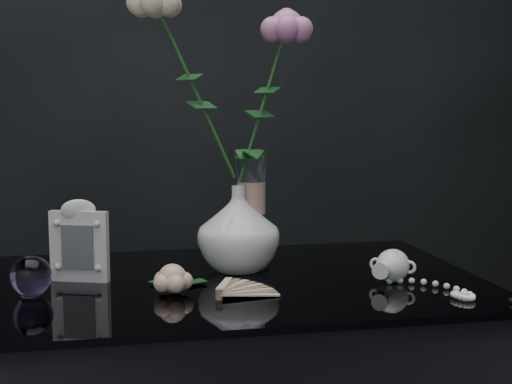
{
  "coord_description": "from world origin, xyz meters",
  "views": [
    {
      "loc": [
        -0.13,
        -1.2,
        1.08
      ],
      "look_at": [
        0.12,
        0.05,
        0.92
      ],
      "focal_mm": 50.0,
      "sensor_mm": 36.0,
      "label": 1
    }
  ],
  "objects": [
    {
      "name": "paperweight",
      "position": [
        -0.27,
        0.0,
        0.8
      ],
      "size": [
        0.09,
        0.09,
        0.07
      ],
      "primitive_type": null,
      "rotation": [
        0.0,
        0.0,
        -0.31
      ],
      "color": "#9F7CCB",
      "rests_on": "table"
    },
    {
      "name": "picture_frame",
      "position": [
        -0.2,
        0.09,
        0.84
      ],
      "size": [
        0.13,
        0.12,
        0.15
      ],
      "primitive_type": null,
      "rotation": [
        0.0,
        0.0,
        -0.34
      ],
      "color": "silver",
      "rests_on": "table"
    },
    {
      "name": "wine_glass",
      "position": [
        0.13,
        0.14,
        0.87
      ],
      "size": [
        0.07,
        0.07,
        0.22
      ],
      "primitive_type": null,
      "rotation": [
        0.0,
        0.0,
        0.06
      ],
      "color": "white",
      "rests_on": "table"
    },
    {
      "name": "pearl_jar",
      "position": [
        0.36,
        -0.02,
        0.79
      ],
      "size": [
        0.29,
        0.3,
        0.06
      ],
      "primitive_type": null,
      "rotation": [
        0.0,
        0.0,
        -0.59
      ],
      "color": "white",
      "rests_on": "table"
    },
    {
      "name": "vase",
      "position": [
        0.1,
        0.12,
        0.84
      ],
      "size": [
        0.17,
        0.17,
        0.16
      ],
      "primitive_type": "imported",
      "rotation": [
        0.0,
        0.0,
        -0.1
      ],
      "color": "white",
      "rests_on": "table"
    },
    {
      "name": "loose_rose",
      "position": [
        -0.04,
        -0.03,
        0.79
      ],
      "size": [
        0.13,
        0.16,
        0.05
      ],
      "primitive_type": null,
      "rotation": [
        0.0,
        0.0,
        -0.09
      ],
      "color": "beige",
      "rests_on": "table"
    },
    {
      "name": "paper_fan",
      "position": [
        0.03,
        -0.08,
        0.77
      ],
      "size": [
        0.25,
        0.23,
        0.02
      ],
      "primitive_type": null,
      "rotation": [
        0.0,
        0.0,
        0.43
      ],
      "color": "beige",
      "rests_on": "table"
    },
    {
      "name": "roses",
      "position": [
        0.07,
        0.12,
        1.13
      ],
      "size": [
        0.33,
        0.12,
        0.42
      ],
      "color": "#FFD1AA",
      "rests_on": "vase"
    }
  ]
}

